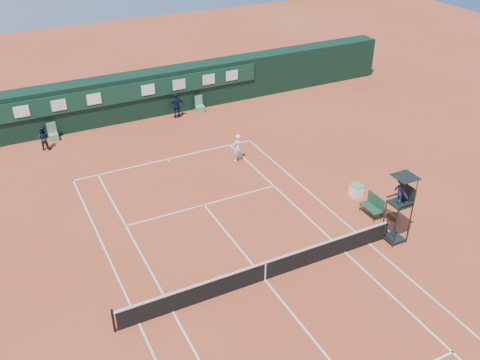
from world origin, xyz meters
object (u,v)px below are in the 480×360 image
object	(u,v)px
tennis_net	(265,270)
umpire_chair	(401,195)
player_bench	(373,205)
player	(238,148)
cooler	(356,190)

from	to	relation	value
tennis_net	umpire_chair	xyz separation A→B (m)	(6.64, -0.28, 1.95)
umpire_chair	tennis_net	bearing A→B (deg)	177.56
tennis_net	umpire_chair	size ratio (longest dim) A/B	3.77
player_bench	player	bearing A→B (deg)	113.18
tennis_net	player_bench	xyz separation A→B (m)	(7.10, 1.82, 0.09)
tennis_net	player	size ratio (longest dim) A/B	7.68
umpire_chair	player	size ratio (longest dim) A/B	2.04
cooler	player	distance (m)	7.35
umpire_chair	cooler	xyz separation A→B (m)	(0.86, 3.92, -2.13)
player_bench	player	world-z (taller)	player
tennis_net	cooler	bearing A→B (deg)	25.88
player_bench	player	distance (m)	8.76
player	umpire_chair	bearing A→B (deg)	88.23
player_bench	umpire_chair	bearing A→B (deg)	-102.22
umpire_chair	player	bearing A→B (deg)	106.41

